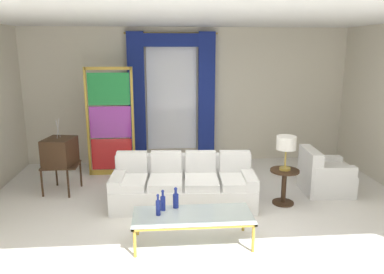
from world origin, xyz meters
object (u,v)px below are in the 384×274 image
Objects in this scene: couch_white_long at (184,186)px; coffee_table at (193,217)px; bottle_crystal_tall at (158,207)px; vintage_tv at (60,153)px; table_lamp_brass at (286,144)px; peacock_figurine at (127,169)px; armchair_white at (323,177)px; bottle_blue_decanter at (163,202)px; bottle_amber_squat at (176,200)px; stained_glass_divider at (110,124)px; round_side_table at (284,184)px.

couch_white_long is 1.35m from coffee_table.
bottle_crystal_tall is 0.22× the size of vintage_tv.
vintage_tv is at bearing 130.45° from bottle_crystal_tall.
peacock_figurine is at bearing 152.61° from table_lamp_brass.
peacock_figurine is at bearing 24.84° from vintage_tv.
bottle_blue_decanter is at bearing -152.74° from armchair_white.
bottle_amber_squat is (-0.21, 0.24, 0.15)m from coffee_table.
bottle_crystal_tall is at bearing 177.25° from coffee_table.
stained_glass_divider reaches higher than couch_white_long.
bottle_amber_squat is 0.34× the size of armchair_white.
table_lamp_brass is (3.84, -0.88, 0.30)m from vintage_tv.
peacock_figurine is at bearing 103.65° from bottle_crystal_tall.
coffee_table is 5.37× the size of bottle_crystal_tall.
armchair_white is at bearing -18.59° from stained_glass_divider.
bottle_blue_decanter is 0.98× the size of bottle_amber_squat.
bottle_amber_squat is at bearing -152.45° from armchair_white.
bottle_crystal_tall is 0.33m from bottle_amber_squat.
stained_glass_divider is (0.80, 0.90, 0.33)m from vintage_tv.
bottle_crystal_tall is at bearing -151.03° from armchair_white.
vintage_tv reaches higher than armchair_white.
bottle_blue_decanter is at bearing 156.67° from coffee_table.
stained_glass_divider is 3.67× the size of peacock_figurine.
stained_glass_divider is (-1.02, 2.81, 0.53)m from bottle_blue_decanter.
coffee_table is 5.40× the size of bottle_blue_decanter.
couch_white_long is at bearing -49.88° from stained_glass_divider.
couch_white_long is at bearing 80.96° from bottle_amber_squat.
armchair_white is at bearing 28.97° from bottle_crystal_tall.
couch_white_long reaches higher than coffee_table.
peacock_figurine is at bearing 105.86° from bottle_blue_decanter.
stained_glass_divider reaches higher than bottle_amber_squat.
coffee_table is 2.66× the size of round_side_table.
bottle_crystal_tall is 0.49× the size of round_side_table.
couch_white_long is 1.67m from round_side_table.
bottle_crystal_tall is 0.99× the size of bottle_amber_squat.
round_side_table is at bearing 29.36° from bottle_crystal_tall.
bottle_blue_decanter reaches higher than round_side_table.
bottle_crystal_tall is 2.40m from round_side_table.
vintage_tv is at bearing 167.04° from table_lamp_brass.
bottle_amber_squat is 0.50× the size of round_side_table.
bottle_blue_decanter is 0.19m from bottle_amber_squat.
bottle_blue_decanter is at bearing -157.35° from bottle_amber_squat.
bottle_amber_squat is 2.13m from table_lamp_brass.
bottle_amber_squat is at bearing -152.68° from table_lamp_brass.
bottle_blue_decanter is 0.13× the size of stained_glass_divider.
couch_white_long is 2.26m from stained_glass_divider.
coffee_table is at bearing -146.47° from armchair_white.
round_side_table is at bearing 26.93° from bottle_blue_decanter.
round_side_table is (1.67, -0.16, 0.05)m from couch_white_long.
coffee_table is 2.02m from round_side_table.
peacock_figurine is (-0.69, 2.43, -0.31)m from bottle_blue_decanter.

